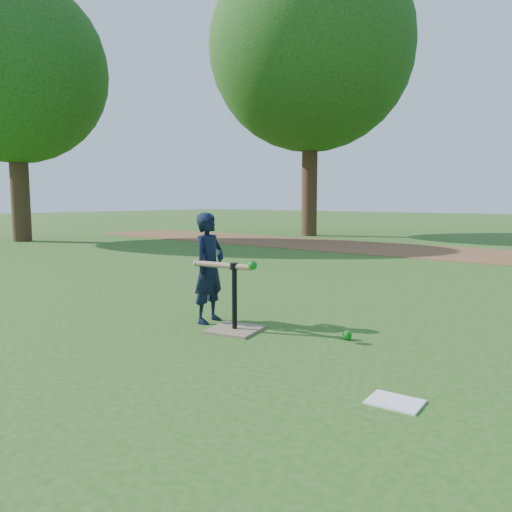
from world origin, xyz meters
The scene contains 9 objects.
ground centered at (0.00, 0.00, 0.00)m, with size 80.00×80.00×0.00m, color #285116.
dirt_strip centered at (0.00, 7.50, 0.01)m, with size 24.00×3.00×0.01m, color brown.
child centered at (-0.30, -0.24, 0.52)m, with size 0.38×0.25×1.05m, color black.
wiffle_ball_ground centered at (1.03, 0.06, 0.04)m, with size 0.08×0.08×0.08m, color #0B8115.
clipboard centered at (1.90, -0.92, 0.01)m, with size 0.30×0.23×0.01m, color white.
batting_tee centered at (0.11, -0.33, 0.11)m, with size 0.52×0.52×0.61m.
swing_action centered at (0.03, -0.36, 0.59)m, with size 0.74×0.14×0.11m.
tree_left centered at (-6.00, 10.00, 5.87)m, with size 6.40×6.40×9.08m.
tree_back centered at (-11.00, 3.00, 4.65)m, with size 5.00×5.00×7.17m.
Camera 1 is at (3.05, -3.57, 1.17)m, focal length 35.00 mm.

